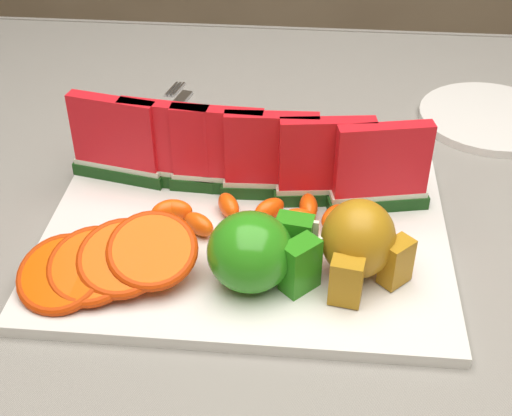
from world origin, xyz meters
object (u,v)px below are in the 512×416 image
(platter, at_px, (246,236))
(pear_cluster, at_px, (360,243))
(apple_cluster, at_px, (258,252))
(fork, at_px, (164,118))
(side_plate, at_px, (490,118))

(platter, distance_m, pear_cluster, 0.13)
(apple_cluster, relative_size, fork, 0.59)
(platter, bearing_deg, pear_cluster, -26.74)
(side_plate, height_order, fork, side_plate)
(platter, distance_m, fork, 0.27)
(pear_cluster, bearing_deg, apple_cluster, -170.72)
(apple_cluster, relative_size, pear_cluster, 1.26)
(side_plate, distance_m, fork, 0.42)
(platter, height_order, pear_cluster, pear_cluster)
(apple_cluster, distance_m, fork, 0.34)
(apple_cluster, xyz_separation_m, side_plate, (0.27, 0.34, -0.04))
(apple_cluster, distance_m, pear_cluster, 0.09)
(platter, height_order, fork, platter)
(fork, bearing_deg, apple_cluster, -63.88)
(side_plate, bearing_deg, pear_cluster, -118.73)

